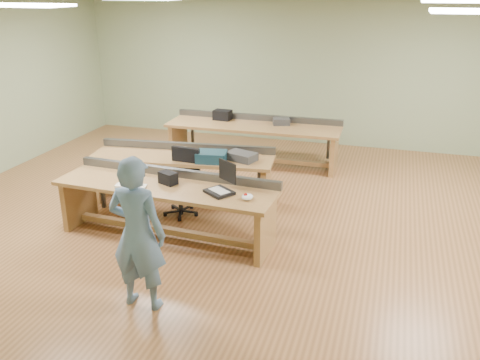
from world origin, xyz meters
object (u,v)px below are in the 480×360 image
Objects in this scene: workbench_mid at (183,167)px; drinks_can at (185,151)px; workbench_back at (254,134)px; task_chair at (182,191)px; laptop_base at (219,192)px; parts_bin_teal at (212,157)px; parts_bin_grey at (241,156)px; workbench_front at (167,198)px; person at (138,234)px; camera_bag at (168,178)px; mug at (196,154)px.

drinks_can is at bearing 43.17° from workbench_mid.
task_chair is (-0.39, -2.52, -0.21)m from workbench_back.
laptop_base is 0.77× the size of parts_bin_teal.
parts_bin_grey is (-0.11, 1.32, 0.04)m from laptop_base.
task_chair is 0.67m from parts_bin_teal.
workbench_front is 24.44× the size of drinks_can.
drinks_can is (-0.50, 0.17, -0.01)m from parts_bin_teal.
workbench_mid is at bearing -176.69° from parts_bin_grey.
workbench_front is 1.60m from person.
camera_bag is (0.29, -1.15, 0.27)m from workbench_mid.
camera_bag reaches higher than parts_bin_teal.
parts_bin_teal is at bearing -86.43° from person.
mug is (0.07, 0.42, 0.44)m from task_chair.
workbench_front is at bearing -75.07° from person.
workbench_mid reaches higher than mug.
parts_bin_grey is (0.26, 2.76, -0.02)m from person.
parts_bin_teal is 0.53m from drinks_can.
camera_bag is 1.03m from parts_bin_teal.
drinks_can is at bearing 110.13° from task_chair.
person is 7.10× the size of camera_bag.
parts_bin_grey is at bearing 85.12° from camera_bag.
parts_bin_grey is 3.51× the size of drinks_can.
task_chair is at bearing -141.27° from parts_bin_teal.
drinks_can is at bearing 125.74° from camera_bag.
workbench_front reaches higher than mug.
camera_bag is at bearing -117.91° from parts_bin_grey.
parts_bin_teal is 3.54× the size of drinks_can.
workbench_front is 6.96× the size of parts_bin_grey.
workbench_front and workbench_mid have the same top height.
person is at bearing -76.76° from drinks_can.
parts_bin_grey is (0.77, 0.49, 0.45)m from task_chair.
workbench_front is 6.91× the size of parts_bin_teal.
task_chair is at bearing 171.19° from laptop_base.
workbench_mid is at bearing 175.22° from mug.
workbench_mid is 0.61m from parts_bin_teal.
workbench_back is at bearing 81.46° from mug.
workbench_front is at bearing -95.90° from workbench_back.
mug is (-0.70, -0.07, -0.01)m from parts_bin_grey.
parts_bin_teal is (-0.51, 1.12, 0.06)m from laptop_base.
drinks_can is (-0.21, 0.05, 0.02)m from mug.
parts_bin_grey is at bearing 5.97° from mug.
workbench_back is 13.90× the size of camera_bag.
laptop_base is 1.49m from mug.
workbench_front is 1.26m from drinks_can.
workbench_back is 7.51× the size of parts_bin_teal.
parts_bin_teal is 3.73× the size of mug.
task_chair reaches higher than camera_bag.
camera_bag is at bearing 64.73° from workbench_front.
mug is at bearing 116.08° from camera_bag.
workbench_front is 0.78m from task_chair.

